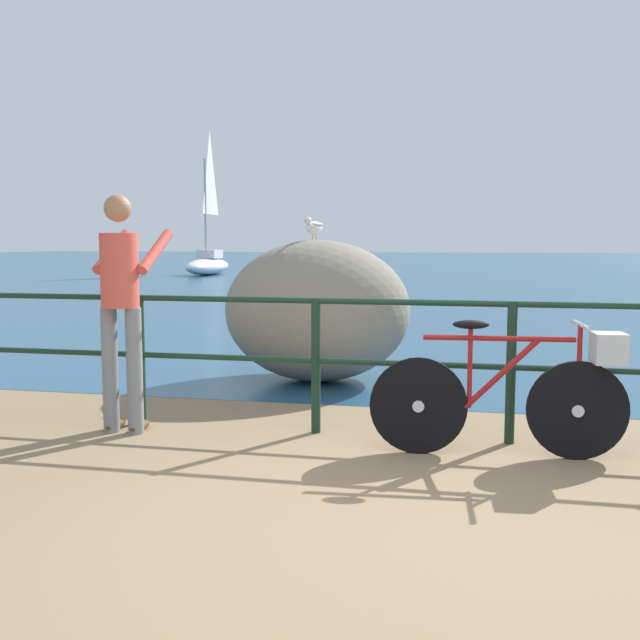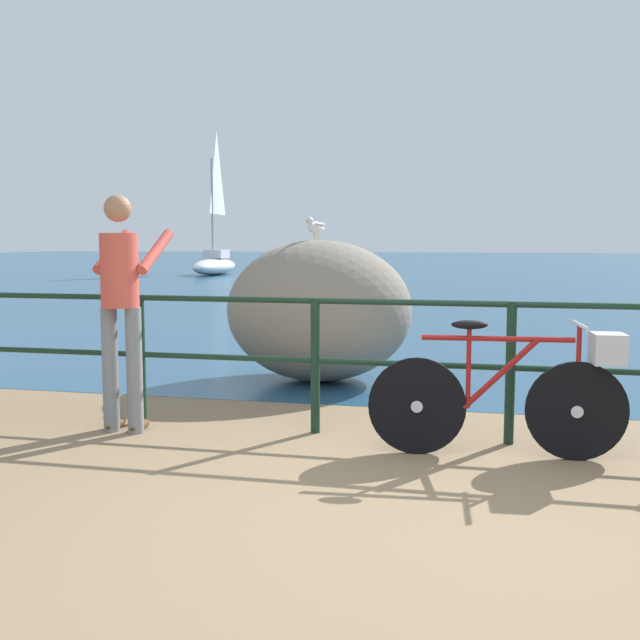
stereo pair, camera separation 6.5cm
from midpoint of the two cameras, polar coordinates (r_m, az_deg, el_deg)
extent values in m
cube|color=#846B4C|center=(23.63, 11.49, 2.40)|extent=(120.00, 120.00, 0.10)
cube|color=navy|center=(51.26, 12.17, 4.39)|extent=(120.00, 90.00, 0.01)
cylinder|color=black|center=(5.98, -13.43, -2.98)|extent=(0.07, 0.07, 1.02)
cylinder|color=black|center=(5.51, -0.03, -3.59)|extent=(0.07, 0.07, 1.02)
cylinder|color=black|center=(5.38, 14.89, -4.03)|extent=(0.07, 0.07, 1.02)
cylinder|color=black|center=(5.34, 7.41, 1.35)|extent=(7.09, 0.04, 0.04)
cylinder|color=black|center=(5.39, 7.34, -3.42)|extent=(7.09, 0.04, 0.04)
cylinder|color=black|center=(5.05, 7.90, -6.63)|extent=(0.66, 0.08, 0.66)
cylinder|color=#B7BCC6|center=(5.05, 7.90, -6.63)|extent=(0.08, 0.06, 0.08)
cylinder|color=black|center=(5.15, 19.63, -6.68)|extent=(0.66, 0.08, 0.66)
cylinder|color=#B7BCC6|center=(5.15, 19.63, -6.68)|extent=(0.08, 0.06, 0.08)
cylinder|color=maroon|center=(4.99, 13.96, -1.42)|extent=(0.99, 0.11, 0.04)
cylinder|color=maroon|center=(5.03, 14.18, -4.08)|extent=(0.50, 0.08, 0.50)
cylinder|color=maroon|center=(5.01, 11.82, -3.72)|extent=(0.03, 0.03, 0.53)
ellipsoid|color=black|center=(4.96, 11.89, -0.36)|extent=(0.25, 0.12, 0.06)
cylinder|color=maroon|center=(5.09, 19.74, -3.55)|extent=(0.03, 0.03, 0.57)
cylinder|color=#B7BCC6|center=(5.06, 19.86, -0.37)|extent=(0.06, 0.48, 0.03)
cube|color=#B7BCC6|center=(5.11, 21.78, -2.07)|extent=(0.22, 0.25, 0.20)
cylinder|color=slate|center=(5.77, -15.66, -3.72)|extent=(0.12, 0.12, 0.95)
ellipsoid|color=#513319|center=(5.91, -15.25, -7.79)|extent=(0.10, 0.26, 0.08)
cylinder|color=slate|center=(5.68, -13.89, -3.83)|extent=(0.12, 0.12, 0.95)
ellipsoid|color=#513319|center=(5.82, -13.51, -7.96)|extent=(0.10, 0.26, 0.08)
cylinder|color=#CC4C3F|center=(5.65, -14.99, 3.74)|extent=(0.28, 0.28, 0.55)
sphere|color=#9E7051|center=(5.65, -15.12, 8.36)|extent=(0.20, 0.20, 0.20)
cylinder|color=#CC4C3F|center=(5.94, -15.48, 5.16)|extent=(0.08, 0.52, 0.34)
cylinder|color=#CC4C3F|center=(5.77, -12.33, 5.22)|extent=(0.08, 0.52, 0.34)
ellipsoid|color=gray|center=(7.56, 0.16, 0.72)|extent=(1.92, 1.63, 1.45)
cylinder|color=gold|center=(7.61, 0.09, 6.47)|extent=(0.01, 0.01, 0.06)
cylinder|color=gold|center=(7.64, -0.19, 6.47)|extent=(0.01, 0.01, 0.06)
ellipsoid|color=white|center=(7.63, -0.05, 7.18)|extent=(0.20, 0.28, 0.13)
ellipsoid|color=#9E9EA3|center=(7.64, 0.03, 7.40)|extent=(0.20, 0.27, 0.06)
sphere|color=white|center=(7.53, -0.57, 7.73)|extent=(0.08, 0.08, 0.08)
cone|color=gold|center=(7.49, -0.79, 7.70)|extent=(0.04, 0.06, 0.02)
ellipsoid|color=white|center=(31.99, -8.12, 4.13)|extent=(1.53, 4.46, 0.70)
cube|color=silver|center=(32.27, -7.98, 5.09)|extent=(0.87, 1.34, 0.36)
cylinder|color=#B2B2B7|center=(31.81, -8.30, 8.53)|extent=(0.10, 0.10, 4.20)
pyramid|color=white|center=(32.63, -7.93, 11.25)|extent=(0.14, 1.60, 3.57)
camera|label=1|loc=(0.03, -89.68, 0.03)|focal=41.23mm
camera|label=2|loc=(0.03, 90.32, -0.03)|focal=41.23mm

